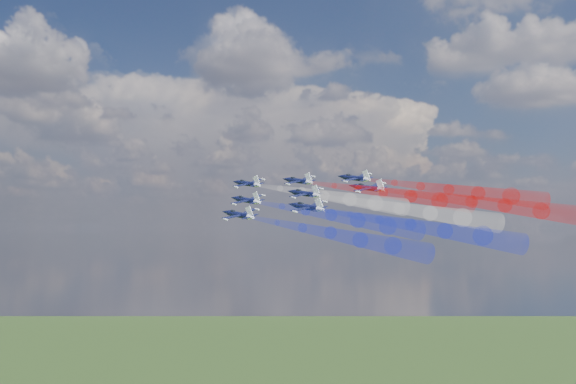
# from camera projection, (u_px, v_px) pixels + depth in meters

# --- Properties ---
(jet_lead) EXTENTS (15.62, 15.44, 7.30)m
(jet_lead) POSITION_uv_depth(u_px,v_px,m) (247.00, 184.00, 192.16)
(jet_lead) COLOR black
(trail_lead) EXTENTS (40.26, 33.96, 11.66)m
(trail_lead) POSITION_uv_depth(u_px,v_px,m) (325.00, 195.00, 170.30)
(trail_lead) COLOR white
(jet_inner_left) EXTENTS (15.62, 15.44, 7.30)m
(jet_inner_left) POSITION_uv_depth(u_px,v_px,m) (247.00, 200.00, 177.66)
(jet_inner_left) COLOR black
(trail_inner_left) EXTENTS (40.26, 33.96, 11.66)m
(trail_inner_left) POSITION_uv_depth(u_px,v_px,m) (331.00, 215.00, 155.80)
(trail_inner_left) COLOR #1928DC
(jet_inner_right) EXTENTS (15.62, 15.44, 7.30)m
(jet_inner_right) POSITION_uv_depth(u_px,v_px,m) (298.00, 181.00, 189.67)
(jet_inner_right) COLOR black
(trail_inner_right) EXTENTS (40.26, 33.96, 11.66)m
(trail_inner_right) POSITION_uv_depth(u_px,v_px,m) (383.00, 192.00, 167.81)
(trail_inner_right) COLOR red
(jet_outer_left) EXTENTS (15.62, 15.44, 7.30)m
(jet_outer_left) POSITION_uv_depth(u_px,v_px,m) (239.00, 215.00, 164.13)
(jet_outer_left) COLOR black
(trail_outer_left) EXTENTS (40.26, 33.96, 11.66)m
(trail_outer_left) POSITION_uv_depth(u_px,v_px,m) (330.00, 233.00, 142.27)
(trail_outer_left) COLOR #1928DC
(jet_center_third) EXTENTS (15.62, 15.44, 7.30)m
(jet_center_third) POSITION_uv_depth(u_px,v_px,m) (305.00, 194.00, 174.25)
(jet_center_third) COLOR black
(trail_center_third) EXTENTS (40.26, 33.96, 11.66)m
(trail_center_third) POSITION_uv_depth(u_px,v_px,m) (399.00, 208.00, 152.39)
(trail_center_third) COLOR white
(jet_outer_right) EXTENTS (15.62, 15.44, 7.30)m
(jet_outer_right) POSITION_uv_depth(u_px,v_px,m) (355.00, 178.00, 187.30)
(jet_outer_right) COLOR black
(trail_outer_right) EXTENTS (40.26, 33.96, 11.66)m
(trail_outer_right) POSITION_uv_depth(u_px,v_px,m) (449.00, 189.00, 165.44)
(trail_outer_right) COLOR red
(jet_rear_left) EXTENTS (15.62, 15.44, 7.30)m
(jet_rear_left) POSITION_uv_depth(u_px,v_px,m) (307.00, 207.00, 161.32)
(jet_rear_left) COLOR black
(trail_rear_left) EXTENTS (40.26, 33.96, 11.66)m
(trail_rear_left) POSITION_uv_depth(u_px,v_px,m) (411.00, 225.00, 139.46)
(trail_rear_left) COLOR #1928DC
(jet_rear_right) EXTENTS (15.62, 15.44, 7.30)m
(jet_rear_right) POSITION_uv_depth(u_px,v_px,m) (368.00, 188.00, 174.48)
(jet_rear_right) COLOR black
(trail_rear_right) EXTENTS (40.26, 33.96, 11.66)m
(trail_rear_right) POSITION_uv_depth(u_px,v_px,m) (471.00, 201.00, 152.62)
(trail_rear_right) COLOR red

